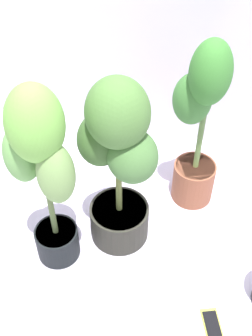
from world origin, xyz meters
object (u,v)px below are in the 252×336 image
Objects in this scene: potted_plant_back_right at (199,124)px; potted_plant_front_left at (42,167)px; cell_phone at (212,325)px; potted_plant_center at (118,161)px.

potted_plant_back_right is 0.72m from potted_plant_front_left.
potted_plant_front_left is at bearing -34.30° from cell_phone.
cell_phone is at bearing -37.80° from potted_plant_center.
potted_plant_back_right reaches higher than potted_plant_center.
potted_plant_back_right is at bearing -94.27° from cell_phone.
cell_phone is (0.46, -0.36, -0.46)m from potted_plant_center.
potted_plant_center is at bearing -56.78° from cell_phone.
potted_plant_back_right is 0.84m from cell_phone.
cell_phone is (0.18, -0.68, -0.46)m from potted_plant_back_right.
potted_plant_front_left is at bearing -145.76° from potted_plant_center.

